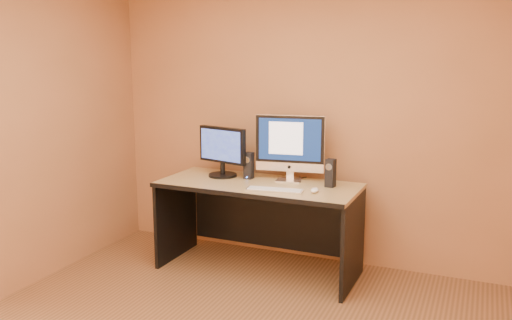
{
  "coord_description": "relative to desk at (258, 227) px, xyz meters",
  "views": [
    {
      "loc": [
        1.36,
        -2.65,
        1.87
      ],
      "look_at": [
        -0.36,
        1.4,
        1.01
      ],
      "focal_mm": 38.0,
      "sensor_mm": 36.0,
      "label": 1
    }
  ],
  "objects": [
    {
      "name": "keyboard",
      "position": [
        0.22,
        -0.19,
        0.4
      ],
      "size": [
        0.47,
        0.18,
        0.02
      ],
      "primitive_type": "cube",
      "rotation": [
        0.0,
        0.0,
        0.13
      ],
      "color": "silver",
      "rests_on": "desk"
    },
    {
      "name": "desk",
      "position": [
        0.0,
        0.0,
        0.0
      ],
      "size": [
        1.71,
        0.77,
        0.79
      ],
      "primitive_type": null,
      "rotation": [
        0.0,
        0.0,
        -0.01
      ],
      "color": "tan",
      "rests_on": "ground"
    },
    {
      "name": "mouse",
      "position": [
        0.53,
        -0.11,
        0.41
      ],
      "size": [
        0.07,
        0.11,
        0.04
      ],
      "primitive_type": "ellipsoid",
      "rotation": [
        0.0,
        0.0,
        0.04
      ],
      "color": "white",
      "rests_on": "desk"
    },
    {
      "name": "imac",
      "position": [
        0.21,
        0.19,
        0.69
      ],
      "size": [
        0.63,
        0.31,
        0.59
      ],
      "primitive_type": null,
      "rotation": [
        0.0,
        0.0,
        0.14
      ],
      "color": "silver",
      "rests_on": "desk"
    },
    {
      "name": "cable_b",
      "position": [
        0.26,
        0.29,
        0.4
      ],
      "size": [
        0.11,
        0.16,
        0.01
      ],
      "primitive_type": "cylinder",
      "rotation": [
        1.57,
        0.0,
        -0.59
      ],
      "color": "black",
      "rests_on": "desk"
    },
    {
      "name": "second_monitor",
      "position": [
        -0.4,
        0.12,
        0.62
      ],
      "size": [
        0.56,
        0.37,
        0.45
      ],
      "primitive_type": null,
      "rotation": [
        0.0,
        0.0,
        -0.25
      ],
      "color": "black",
      "rests_on": "desk"
    },
    {
      "name": "speaker_right",
      "position": [
        0.6,
        0.12,
        0.51
      ],
      "size": [
        0.08,
        0.09,
        0.23
      ],
      "primitive_type": null,
      "rotation": [
        0.0,
        0.0,
        -0.13
      ],
      "color": "black",
      "rests_on": "desk"
    },
    {
      "name": "cable_a",
      "position": [
        0.28,
        0.28,
        0.4
      ],
      "size": [
        0.09,
        0.22,
        0.01
      ],
      "primitive_type": "cylinder",
      "rotation": [
        1.57,
        0.0,
        0.34
      ],
      "color": "black",
      "rests_on": "desk"
    },
    {
      "name": "speaker_left",
      "position": [
        -0.15,
        0.13,
        0.51
      ],
      "size": [
        0.08,
        0.08,
        0.23
      ],
      "primitive_type": null,
      "rotation": [
        0.0,
        0.0,
        -0.05
      ],
      "color": "black",
      "rests_on": "desk"
    },
    {
      "name": "walls",
      "position": [
        0.38,
        -1.5,
        0.91
      ],
      "size": [
        4.0,
        4.0,
        2.6
      ],
      "primitive_type": null,
      "color": "#A66B43",
      "rests_on": "ground"
    }
  ]
}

